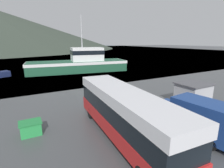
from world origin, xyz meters
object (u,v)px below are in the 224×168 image
at_px(storage_bin, 31,128).
at_px(dock_kiosk, 193,95).
at_px(delivery_van, 197,117).
at_px(fishing_boat, 80,63).
at_px(tour_bus, 124,112).

distance_m(storage_bin, dock_kiosk, 15.09).
height_order(delivery_van, storage_bin, delivery_van).
xyz_separation_m(fishing_boat, storage_bin, (-11.77, -23.80, -1.36)).
distance_m(delivery_van, fishing_boat, 29.49).
xyz_separation_m(tour_bus, delivery_van, (4.74, -2.17, -0.51)).
bearing_deg(dock_kiosk, delivery_van, -140.40).
xyz_separation_m(fishing_boat, dock_kiosk, (3.18, -25.66, -0.64)).
bearing_deg(tour_bus, delivery_van, -20.44).
bearing_deg(tour_bus, storage_bin, 152.40).
xyz_separation_m(storage_bin, dock_kiosk, (14.95, -1.86, 0.73)).
bearing_deg(dock_kiosk, storage_bin, 172.89).
relative_size(tour_bus, delivery_van, 1.79).
bearing_deg(tour_bus, fishing_boat, 81.47).
height_order(delivery_van, dock_kiosk, delivery_van).
distance_m(delivery_van, storage_bin, 11.84).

